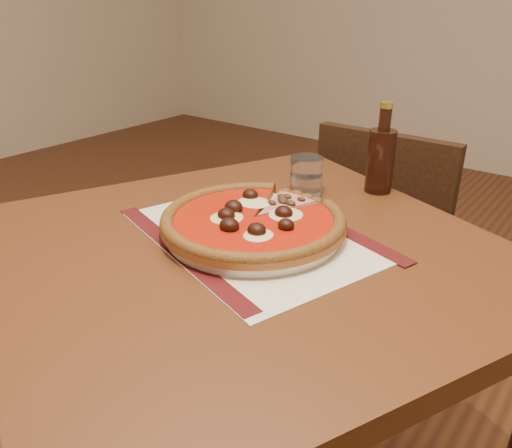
% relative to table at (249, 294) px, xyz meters
% --- Properties ---
extents(table, '(1.05, 1.05, 0.75)m').
position_rel_table_xyz_m(table, '(0.00, 0.00, 0.00)').
color(table, '#5C2915').
rests_on(table, ground).
extents(chair_far, '(0.39, 0.39, 0.81)m').
position_rel_table_xyz_m(chair_far, '(-0.03, 0.70, -0.18)').
color(chair_far, black).
rests_on(chair_far, ground).
extents(placemat, '(0.51, 0.43, 0.00)m').
position_rel_table_xyz_m(placemat, '(-0.02, 0.03, 0.10)').
color(placemat, beige).
rests_on(placemat, table).
extents(plate, '(0.30, 0.30, 0.02)m').
position_rel_table_xyz_m(plate, '(-0.02, 0.03, 0.11)').
color(plate, white).
rests_on(plate, placemat).
extents(pizza, '(0.32, 0.32, 0.04)m').
position_rel_table_xyz_m(pizza, '(-0.02, 0.03, 0.13)').
color(pizza, '#B0662A').
rests_on(pizza, plate).
extents(ham_slice, '(0.10, 0.14, 0.02)m').
position_rel_table_xyz_m(ham_slice, '(-0.01, 0.12, 0.13)').
color(ham_slice, '#B0662A').
rests_on(ham_slice, plate).
extents(water_glass, '(0.07, 0.07, 0.08)m').
position_rel_table_xyz_m(water_glass, '(-0.05, 0.25, 0.14)').
color(water_glass, white).
rests_on(water_glass, table).
extents(bottle, '(0.06, 0.06, 0.19)m').
position_rel_table_xyz_m(bottle, '(0.06, 0.37, 0.18)').
color(bottle, '#33140C').
rests_on(bottle, table).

